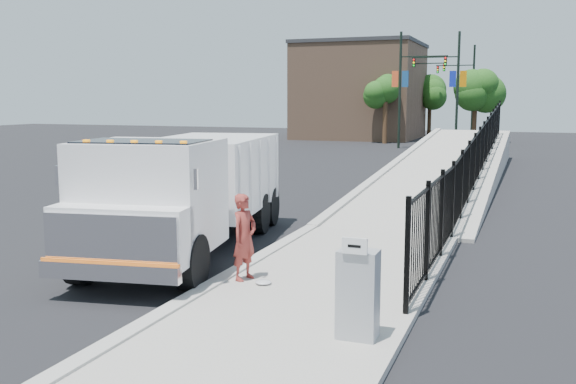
% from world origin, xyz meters
% --- Properties ---
extents(ground, '(120.00, 120.00, 0.00)m').
position_xyz_m(ground, '(0.00, 0.00, 0.00)').
color(ground, black).
rests_on(ground, ground).
extents(sidewalk, '(3.55, 12.00, 0.12)m').
position_xyz_m(sidewalk, '(1.93, -2.00, 0.06)').
color(sidewalk, '#9E998E').
rests_on(sidewalk, ground).
extents(curb, '(0.30, 12.00, 0.16)m').
position_xyz_m(curb, '(0.00, -2.00, 0.08)').
color(curb, '#ADAAA3').
rests_on(curb, ground).
extents(ramp, '(3.95, 24.06, 3.19)m').
position_xyz_m(ramp, '(2.12, 16.00, 0.00)').
color(ramp, '#9E998E').
rests_on(ramp, ground).
extents(iron_fence, '(0.10, 28.00, 1.80)m').
position_xyz_m(iron_fence, '(3.55, 12.00, 0.90)').
color(iron_fence, black).
rests_on(iron_fence, ground).
extents(truck, '(3.76, 8.18, 2.70)m').
position_xyz_m(truck, '(-1.86, 0.73, 1.52)').
color(truck, black).
rests_on(truck, ground).
extents(worker, '(0.52, 0.66, 1.60)m').
position_xyz_m(worker, '(0.41, -1.15, 0.92)').
color(worker, maroon).
rests_on(worker, sidewalk).
extents(utility_cabinet, '(0.55, 0.40, 1.25)m').
position_xyz_m(utility_cabinet, '(3.10, -3.25, 0.75)').
color(utility_cabinet, gray).
rests_on(utility_cabinet, sidewalk).
extents(arrow_sign, '(0.35, 0.04, 0.22)m').
position_xyz_m(arrow_sign, '(3.10, -3.47, 1.48)').
color(arrow_sign, white).
rests_on(arrow_sign, utility_cabinet).
extents(debris, '(0.30, 0.30, 0.07)m').
position_xyz_m(debris, '(0.85, -1.31, 0.16)').
color(debris, silver).
rests_on(debris, sidewalk).
extents(light_pole_0, '(3.78, 0.22, 8.00)m').
position_xyz_m(light_pole_0, '(-3.13, 33.22, 4.36)').
color(light_pole_0, black).
rests_on(light_pole_0, ground).
extents(light_pole_1, '(3.78, 0.22, 8.00)m').
position_xyz_m(light_pole_1, '(0.04, 34.37, 4.36)').
color(light_pole_1, black).
rests_on(light_pole_1, ground).
extents(light_pole_2, '(3.77, 0.22, 8.00)m').
position_xyz_m(light_pole_2, '(-4.34, 42.16, 4.36)').
color(light_pole_2, black).
rests_on(light_pole_2, ground).
extents(light_pole_3, '(3.77, 0.22, 8.00)m').
position_xyz_m(light_pole_3, '(0.08, 46.19, 4.36)').
color(light_pole_3, black).
rests_on(light_pole_3, ground).
extents(tree_0, '(2.23, 2.23, 5.11)m').
position_xyz_m(tree_0, '(-5.36, 37.59, 3.91)').
color(tree_0, '#382314').
rests_on(tree_0, ground).
extents(tree_1, '(2.76, 2.76, 5.38)m').
position_xyz_m(tree_1, '(1.03, 40.98, 3.95)').
color(tree_1, '#382314').
rests_on(tree_1, ground).
extents(tree_2, '(2.90, 2.90, 5.45)m').
position_xyz_m(tree_2, '(-3.59, 48.55, 3.96)').
color(tree_2, '#382314').
rests_on(tree_2, ground).
extents(building, '(10.00, 10.00, 8.00)m').
position_xyz_m(building, '(-9.00, 44.00, 4.00)').
color(building, '#8C664C').
rests_on(building, ground).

